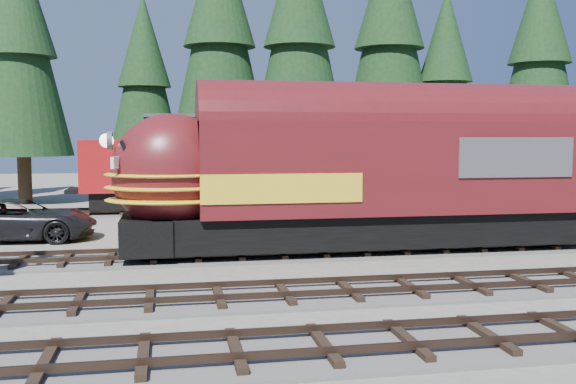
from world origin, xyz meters
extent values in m
plane|color=#6B665B|center=(0.00, 0.00, 0.00)|extent=(120.00, 120.00, 0.00)
cube|color=#4C4947|center=(10.00, 4.00, 0.04)|extent=(68.00, 3.20, 0.08)
cube|color=#38281E|center=(10.00, 3.28, 0.25)|extent=(68.00, 0.08, 0.16)
cube|color=#38281E|center=(10.00, 4.72, 0.25)|extent=(68.00, 0.08, 0.16)
cube|color=#4C4947|center=(-10.00, 18.00, 0.04)|extent=(32.00, 3.20, 0.08)
cube|color=#38281E|center=(-10.00, 17.28, 0.25)|extent=(32.00, 0.08, 0.16)
cube|color=#38281E|center=(-10.00, 18.72, 0.25)|extent=(32.00, 0.08, 0.16)
cube|color=gold|center=(0.00, 10.50, 1.70)|extent=(12.00, 6.00, 3.40)
cube|color=gold|center=(0.00, 10.50, 4.12)|extent=(11.88, 3.30, 1.44)
cube|color=white|center=(-6.04, 9.50, 2.20)|extent=(0.06, 2.40, 0.60)
cone|color=black|center=(-14.62, 24.91, 10.20)|extent=(6.22, 6.22, 14.17)
cone|color=black|center=(-7.03, 27.94, 8.47)|extent=(5.17, 5.17, 11.78)
cone|color=black|center=(-1.77, 27.08, 11.51)|extent=(7.02, 7.02, 15.99)
cone|color=black|center=(3.65, 25.50, 11.41)|extent=(6.96, 6.96, 15.86)
cone|color=black|center=(10.85, 27.32, 11.75)|extent=(7.17, 7.17, 16.33)
cone|color=black|center=(15.08, 26.68, 9.10)|extent=(5.55, 5.55, 12.65)
cone|color=black|center=(22.90, 26.92, 10.77)|extent=(6.57, 6.57, 14.97)
cube|color=black|center=(1.89, 4.00, 0.94)|extent=(15.85, 2.84, 1.22)
cube|color=#561317|center=(2.78, 4.00, 3.22)|extent=(14.46, 3.34, 3.34)
ellipsoid|color=#561317|center=(-5.34, 4.00, 3.11)|extent=(4.23, 3.27, 4.12)
cube|color=#38383A|center=(6.90, 4.00, 3.61)|extent=(4.45, 3.40, 1.45)
sphere|color=white|center=(-7.54, 4.00, 4.22)|extent=(0.49, 0.49, 0.49)
cube|color=black|center=(-5.41, 18.00, 0.81)|extent=(8.62, 2.22, 0.96)
cube|color=#A11113|center=(-5.41, 18.00, 2.72)|extent=(9.58, 2.78, 2.87)
cube|color=#A11113|center=(-4.45, 18.00, 4.74)|extent=(2.30, 2.11, 1.15)
imported|color=black|center=(-11.69, 9.39, 0.88)|extent=(6.47, 3.22, 1.76)
camera|label=1|loc=(-5.46, -18.90, 4.38)|focal=40.00mm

